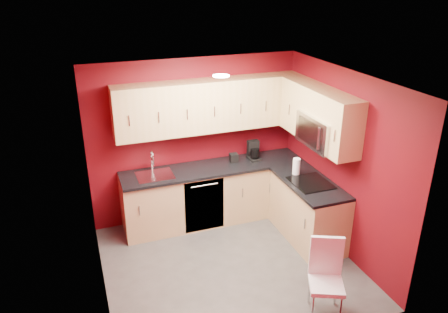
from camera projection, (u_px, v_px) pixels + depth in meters
floor at (229, 265)px, 5.82m from camera, size 3.20×3.20×0.00m
ceiling at (230, 80)px, 4.85m from camera, size 3.20×3.20×0.00m
wall_back at (195, 140)px, 6.63m from camera, size 3.20×0.00×3.20m
wall_front at (287, 248)px, 4.04m from camera, size 3.20×0.00×3.20m
wall_left at (95, 203)px, 4.83m from camera, size 0.00×3.00×3.00m
wall_right at (341, 163)px, 5.84m from camera, size 0.00×3.00×3.00m
base_cabinets_back at (214, 194)px, 6.76m from camera, size 2.80×0.60×0.87m
base_cabinets_right at (308, 211)px, 6.28m from camera, size 0.60×1.30×0.87m
countertop_back at (214, 168)px, 6.56m from camera, size 2.80×0.63×0.04m
countertop_right at (310, 183)px, 6.08m from camera, size 0.63×1.27×0.04m
upper_cabinets_back at (210, 105)px, 6.32m from camera, size 2.80×0.35×0.75m
upper_cabinets_right at (316, 110)px, 5.92m from camera, size 0.35×1.55×0.75m
microwave at (323, 131)px, 5.79m from camera, size 0.42×0.76×0.42m
cooktop at (311, 183)px, 6.04m from camera, size 0.50×0.55×0.01m
sink at (155, 173)px, 6.28m from camera, size 0.52×0.42×0.35m
dishwasher_front at (204, 206)px, 6.43m from camera, size 0.60×0.02×0.82m
downlight at (221, 76)px, 5.11m from camera, size 0.20×0.20×0.01m
coffee_maker at (254, 151)px, 6.76m from camera, size 0.18×0.24×0.29m
napkin_holder at (234, 158)px, 6.71m from camera, size 0.13×0.13×0.13m
paper_towel at (296, 167)px, 6.25m from camera, size 0.16×0.16×0.25m
dining_chair at (326, 281)px, 4.83m from camera, size 0.50×0.51×0.92m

